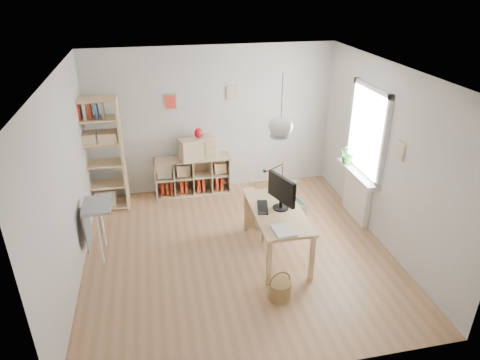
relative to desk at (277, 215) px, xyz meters
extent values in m
plane|color=#A87854|center=(-0.55, 0.15, -0.66)|extent=(4.50, 4.50, 0.00)
plane|color=silver|center=(-0.55, 2.40, 0.69)|extent=(4.50, 0.00, 4.50)
plane|color=silver|center=(-0.55, -2.10, 0.69)|extent=(4.50, 0.00, 4.50)
plane|color=silver|center=(-2.80, 0.15, 0.69)|extent=(0.00, 4.50, 4.50)
plane|color=silver|center=(1.70, 0.15, 0.69)|extent=(0.00, 4.50, 4.50)
plane|color=silver|center=(-0.55, 0.15, 2.04)|extent=(4.50, 4.50, 0.00)
cylinder|color=black|center=(0.00, 0.00, 1.70)|extent=(0.01, 0.01, 0.68)
ellipsoid|color=white|center=(0.00, 0.00, 1.34)|extent=(0.32, 0.32, 0.27)
cube|color=white|center=(1.69, 0.75, 0.89)|extent=(0.03, 1.00, 1.30)
cube|color=white|center=(1.66, 0.21, 0.89)|extent=(0.06, 0.08, 1.46)
cube|color=white|center=(1.66, 1.29, 0.89)|extent=(0.06, 0.08, 1.46)
cube|color=white|center=(1.66, 0.75, 1.58)|extent=(0.06, 1.16, 0.08)
cube|color=white|center=(1.66, 0.75, 0.20)|extent=(0.06, 1.16, 0.08)
cube|color=white|center=(1.64, 0.75, -0.26)|extent=(0.10, 0.80, 0.80)
cube|color=white|center=(1.59, 0.75, 0.17)|extent=(0.22, 1.20, 0.06)
cube|color=#DAB37D|center=(0.00, 0.00, 0.07)|extent=(0.70, 1.50, 0.04)
cube|color=#DAB37D|center=(-0.30, -0.70, -0.30)|extent=(0.06, 0.06, 0.71)
cube|color=#DAB37D|center=(-0.30, 0.70, -0.30)|extent=(0.06, 0.06, 0.71)
cube|color=#DAB37D|center=(0.30, -0.70, -0.30)|extent=(0.06, 0.06, 0.71)
cube|color=#DAB37D|center=(0.30, 0.70, -0.30)|extent=(0.06, 0.06, 0.71)
cube|color=tan|center=(-1.00, 2.19, -0.64)|extent=(1.40, 0.38, 0.03)
cube|color=tan|center=(-1.00, 2.19, 0.05)|extent=(1.40, 0.38, 0.03)
cube|color=tan|center=(-1.69, 2.19, -0.30)|extent=(0.03, 0.38, 0.72)
cube|color=tan|center=(-0.32, 2.19, -0.30)|extent=(0.03, 0.38, 0.72)
cube|color=tan|center=(-1.00, 2.37, -0.30)|extent=(1.40, 0.02, 0.72)
cube|color=#9F2811|center=(-1.58, 2.21, -0.47)|extent=(0.06, 0.26, 0.30)
cube|color=#9F2811|center=(-1.49, 2.21, -0.47)|extent=(0.05, 0.26, 0.30)
cube|color=#9F2811|center=(-1.41, 2.21, -0.47)|extent=(0.05, 0.26, 0.30)
cube|color=#9F2811|center=(-1.22, 2.21, -0.47)|extent=(0.05, 0.26, 0.30)
cube|color=#9F2811|center=(-1.13, 2.21, -0.47)|extent=(0.05, 0.26, 0.30)
cube|color=#9F2811|center=(-0.90, 2.21, -0.47)|extent=(0.06, 0.26, 0.30)
cube|color=#9F2811|center=(-0.81, 2.21, -0.47)|extent=(0.06, 0.26, 0.30)
cube|color=#9F2811|center=(-0.55, 2.21, -0.47)|extent=(0.06, 0.26, 0.30)
cube|color=#9F2811|center=(-0.46, 2.21, -0.47)|extent=(0.05, 0.26, 0.30)
cube|color=#DAB37D|center=(-2.96, 1.95, 0.34)|extent=(0.04, 0.38, 2.00)
cube|color=#DAB37D|center=(-2.20, 1.95, 0.34)|extent=(0.04, 0.38, 2.00)
cube|color=#DAB37D|center=(-2.58, 1.95, -0.61)|extent=(0.76, 0.38, 0.03)
cube|color=#DAB37D|center=(-2.58, 1.95, -0.21)|extent=(0.76, 0.38, 0.03)
cube|color=#DAB37D|center=(-2.58, 1.95, 0.19)|extent=(0.76, 0.38, 0.03)
cube|color=#DAB37D|center=(-2.58, 1.95, 0.59)|extent=(0.76, 0.38, 0.03)
cube|color=#DAB37D|center=(-2.58, 1.95, 0.99)|extent=(0.76, 0.38, 0.03)
cube|color=#DAB37D|center=(-2.58, 1.95, 1.32)|extent=(0.76, 0.38, 0.03)
cube|color=navy|center=(-2.86, 1.95, 1.14)|extent=(0.04, 0.18, 0.26)
cube|color=maroon|center=(-2.78, 1.95, 1.14)|extent=(0.04, 0.18, 0.26)
cube|color=beige|center=(-2.70, 1.95, 1.14)|extent=(0.04, 0.18, 0.26)
cube|color=#9F2811|center=(-2.62, 1.95, 1.14)|extent=(0.04, 0.18, 0.26)
cube|color=navy|center=(-2.52, 1.95, 1.14)|extent=(0.04, 0.18, 0.26)
cube|color=beige|center=(-2.42, 1.95, 1.14)|extent=(0.04, 0.18, 0.26)
cube|color=gray|center=(-2.52, 0.50, 0.17)|extent=(0.40, 0.55, 0.04)
cylinder|color=white|center=(-2.52, 0.28, -0.25)|extent=(0.03, 0.03, 0.82)
cylinder|color=white|center=(-2.52, 0.72, -0.25)|extent=(0.03, 0.03, 0.82)
cube|color=gray|center=(-2.70, 0.50, -0.16)|extent=(0.02, 0.50, 0.62)
cube|color=gray|center=(0.07, 0.49, -0.19)|extent=(0.44, 0.44, 0.06)
cube|color=#DAB37D|center=(-0.12, 0.30, -0.44)|extent=(0.04, 0.04, 0.44)
cube|color=#DAB37D|center=(-0.12, 0.68, -0.44)|extent=(0.04, 0.04, 0.44)
cube|color=#DAB37D|center=(0.25, 0.30, -0.44)|extent=(0.04, 0.04, 0.44)
cube|color=#DAB37D|center=(0.25, 0.68, -0.44)|extent=(0.04, 0.04, 0.44)
cube|color=#DAB37D|center=(0.07, 0.69, 0.04)|extent=(0.44, 0.04, 0.39)
cylinder|color=olive|center=(-0.22, -0.96, -0.54)|extent=(0.30, 0.30, 0.24)
torus|color=olive|center=(-0.22, -0.96, -0.40)|extent=(0.30, 0.07, 0.30)
cube|color=beige|center=(0.52, 0.98, -0.65)|extent=(0.56, 0.43, 0.02)
cube|color=beige|center=(0.28, 0.94, -0.52)|extent=(0.07, 0.35, 0.26)
cube|color=beige|center=(0.76, 1.02, -0.52)|extent=(0.07, 0.35, 0.26)
cube|color=beige|center=(0.55, 0.81, -0.52)|extent=(0.51, 0.10, 0.26)
cube|color=beige|center=(0.49, 1.14, -0.52)|extent=(0.51, 0.10, 0.26)
cube|color=beige|center=(0.47, 1.29, -0.28)|extent=(0.53, 0.25, 0.33)
sphere|color=yellow|center=(0.41, 0.91, -0.46)|extent=(0.11, 0.11, 0.11)
sphere|color=blue|center=(0.60, 1.04, -0.46)|extent=(0.11, 0.11, 0.11)
sphere|color=#B02C16|center=(0.51, 0.96, -0.46)|extent=(0.11, 0.11, 0.11)
sphere|color=#408F34|center=(0.67, 0.93, -0.46)|extent=(0.11, 0.11, 0.11)
cylinder|color=black|center=(0.06, 0.02, 0.10)|extent=(0.23, 0.23, 0.02)
cylinder|color=black|center=(0.06, 0.02, 0.17)|extent=(0.05, 0.05, 0.11)
cube|color=black|center=(0.06, 0.02, 0.41)|extent=(0.25, 0.56, 0.38)
cube|color=black|center=(-0.19, 0.09, 0.10)|extent=(0.23, 0.43, 0.02)
cylinder|color=black|center=(0.27, 0.67, 0.11)|extent=(0.05, 0.05, 0.03)
cylinder|color=black|center=(0.27, 0.67, 0.28)|extent=(0.01, 0.01, 0.34)
cone|color=black|center=(-0.02, 0.59, 0.44)|extent=(0.08, 0.06, 0.08)
sphere|color=#510A19|center=(0.12, 0.49, 0.17)|extent=(0.15, 0.15, 0.15)
cube|color=white|center=(-0.08, -0.58, 0.11)|extent=(0.29, 0.35, 0.03)
cube|color=tan|center=(-0.87, 2.19, 0.26)|extent=(0.73, 0.48, 0.38)
ellipsoid|color=#AA0E16|center=(-0.85, 2.19, 0.54)|extent=(0.15, 0.15, 0.19)
imported|color=#2B6224|center=(1.57, 1.10, 0.38)|extent=(0.32, 0.28, 0.35)
camera|label=1|loc=(-1.60, -5.10, 3.17)|focal=32.00mm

